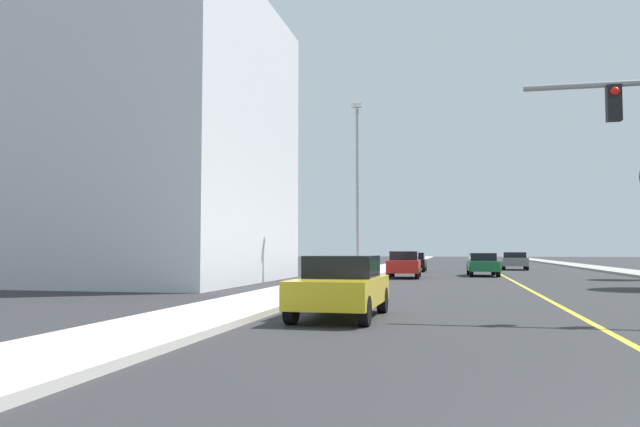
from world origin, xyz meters
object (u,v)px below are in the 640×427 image
object	(u,v)px
street_lamp	(357,182)
car_green	(483,264)
car_red	(404,264)
car_gray	(515,261)
car_yellow	(341,286)
car_black	(414,262)

from	to	relation	value
street_lamp	car_green	xyz separation A→B (m)	(6.51, 7.25, -4.36)
street_lamp	car_red	size ratio (longest dim) A/B	2.30
car_gray	car_yellow	xyz separation A→B (m)	(-7.22, -36.46, 0.01)
car_red	car_green	bearing A→B (deg)	-141.24
car_red	car_yellow	size ratio (longest dim) A/B	0.99
car_yellow	car_gray	bearing A→B (deg)	-100.25
car_red	car_gray	bearing A→B (deg)	-116.15
car_green	car_yellow	distance (m)	24.65
street_lamp	car_black	distance (m)	14.80
street_lamp	car_yellow	world-z (taller)	street_lamp
car_black	car_green	bearing A→B (deg)	123.66
car_black	car_red	distance (m)	10.46
car_red	car_green	distance (m)	5.77
car_green	car_yellow	bearing A→B (deg)	-101.50
car_red	car_gray	xyz separation A→B (m)	(7.39, 15.88, -0.04)
car_gray	car_green	bearing A→B (deg)	-101.04
car_black	car_gray	distance (m)	9.29
car_red	car_gray	distance (m)	17.52
car_red	car_gray	world-z (taller)	car_red
car_black	car_red	bearing A→B (deg)	90.40
car_black	car_green	world-z (taller)	car_green
car_black	car_green	xyz separation A→B (m)	(4.57, -6.75, 0.03)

